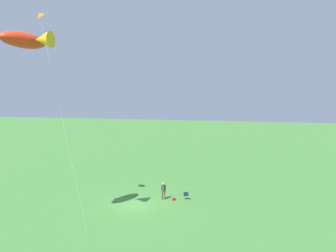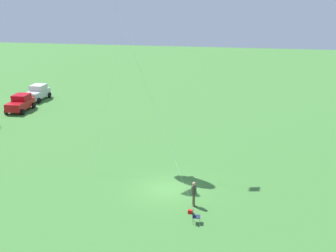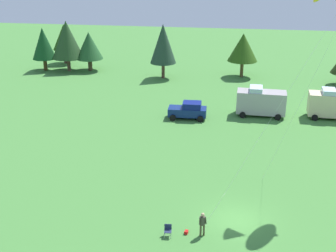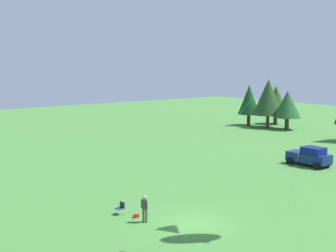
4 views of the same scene
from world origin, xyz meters
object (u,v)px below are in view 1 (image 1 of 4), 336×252
(folding_chair, at_px, (186,195))
(backpack_on_grass, at_px, (174,199))
(person_kite_flyer, at_px, (164,190))
(kite_delta_orange, at_px, (39,17))
(kite_large_fish, at_px, (28,40))

(folding_chair, height_order, backpack_on_grass, folding_chair)
(person_kite_flyer, bearing_deg, folding_chair, -98.90)
(folding_chair, bearing_deg, kite_delta_orange, 111.32)
(backpack_on_grass, bearing_deg, person_kite_flyer, -3.89)
(folding_chair, bearing_deg, person_kite_flyer, 93.53)
(kite_delta_orange, bearing_deg, kite_large_fish, 105.84)
(person_kite_flyer, distance_m, backpack_on_grass, 1.41)
(backpack_on_grass, height_order, kite_large_fish, kite_large_fish)
(backpack_on_grass, bearing_deg, kite_large_fish, 40.88)
(backpack_on_grass, relative_size, kite_delta_orange, 0.02)
(person_kite_flyer, height_order, kite_delta_orange, kite_delta_orange)
(folding_chair, xyz_separation_m, backpack_on_grass, (1.18, 0.43, -0.38))
(folding_chair, relative_size, kite_large_fish, 0.05)
(person_kite_flyer, xyz_separation_m, folding_chair, (-2.26, -0.35, -0.53))
(person_kite_flyer, distance_m, kite_large_fish, 18.54)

